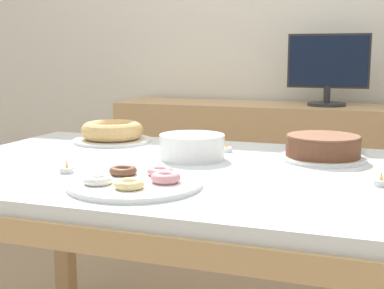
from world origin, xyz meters
TOP-DOWN VIEW (x-y plane):
  - wall_back at (0.00, 1.73)m, footprint 8.00×0.10m
  - dining_table at (0.00, 0.00)m, footprint 1.57×1.03m
  - sideboard at (0.00, 1.43)m, footprint 1.73×0.44m
  - computer_monitor at (0.29, 1.43)m, footprint 0.42×0.20m
  - cake_chocolate_round at (0.39, 0.24)m, footprint 0.27×0.27m
  - cake_golden_bundt at (-0.41, 0.33)m, footprint 0.30×0.30m
  - pastry_platter at (-0.03, -0.28)m, footprint 0.35×0.35m
  - plate_stack at (-0.01, 0.12)m, footprint 0.21×0.21m
  - tealight_near_cakes at (0.06, 0.27)m, footprint 0.04×0.04m
  - tealight_left_edge at (0.57, -0.06)m, footprint 0.04×0.04m
  - tealight_right_edge at (-0.28, -0.20)m, footprint 0.04×0.04m

SIDE VIEW (x-z plane):
  - sideboard at x=0.00m, z-range 0.00..0.83m
  - dining_table at x=0.00m, z-range 0.29..1.06m
  - tealight_near_cakes at x=0.06m, z-range 0.76..0.79m
  - tealight_left_edge at x=0.57m, z-range 0.76..0.79m
  - tealight_right_edge at x=-0.28m, z-range 0.76..0.79m
  - pastry_platter at x=-0.03m, z-range 0.76..0.80m
  - cake_golden_bundt at x=-0.41m, z-range 0.76..0.84m
  - cake_chocolate_round at x=0.39m, z-range 0.76..0.84m
  - plate_stack at x=-0.01m, z-range 0.76..0.84m
  - computer_monitor at x=0.29m, z-range 0.83..1.20m
  - wall_back at x=0.00m, z-range 0.00..2.60m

